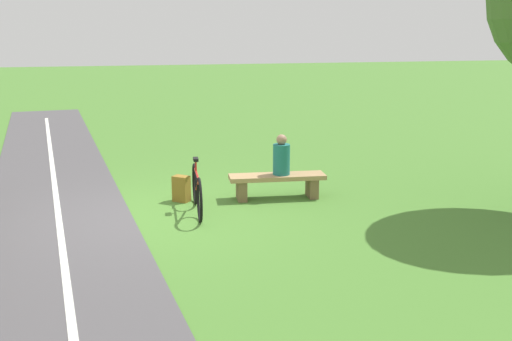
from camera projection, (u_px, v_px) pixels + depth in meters
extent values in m
plane|color=#477A2D|center=(153.00, 217.00, 10.19)|extent=(80.00, 80.00, 0.00)
cube|color=#4C494C|center=(74.00, 341.00, 6.17)|extent=(6.04, 36.04, 0.02)
cube|color=silver|center=(74.00, 340.00, 6.16)|extent=(3.44, 31.84, 0.00)
cube|color=#A88456|center=(277.00, 177.00, 11.20)|extent=(1.76, 0.59, 0.08)
cube|color=brown|center=(312.00, 187.00, 11.34)|extent=(0.19, 0.42, 0.36)
cube|color=brown|center=(242.00, 190.00, 11.15)|extent=(0.19, 0.42, 0.36)
cylinder|color=#1E6B66|center=(281.00, 159.00, 11.14)|extent=(0.33, 0.33, 0.55)
sphere|color=#9E755B|center=(282.00, 140.00, 11.05)|extent=(0.19, 0.19, 0.19)
torus|color=black|center=(200.00, 200.00, 9.84)|extent=(0.09, 0.73, 0.73)
torus|color=black|center=(195.00, 184.00, 10.84)|extent=(0.09, 0.73, 0.73)
cylinder|color=red|center=(197.00, 174.00, 10.27)|extent=(0.09, 0.89, 0.04)
cylinder|color=red|center=(198.00, 185.00, 10.16)|extent=(0.08, 0.64, 0.34)
cylinder|color=red|center=(196.00, 166.00, 10.40)|extent=(0.03, 0.03, 0.20)
cube|color=black|center=(196.00, 159.00, 10.38)|extent=(0.09, 0.20, 0.05)
cube|color=olive|center=(181.00, 189.00, 11.04)|extent=(0.34, 0.33, 0.46)
cube|color=#A57A2A|center=(185.00, 191.00, 11.15)|extent=(0.18, 0.16, 0.21)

